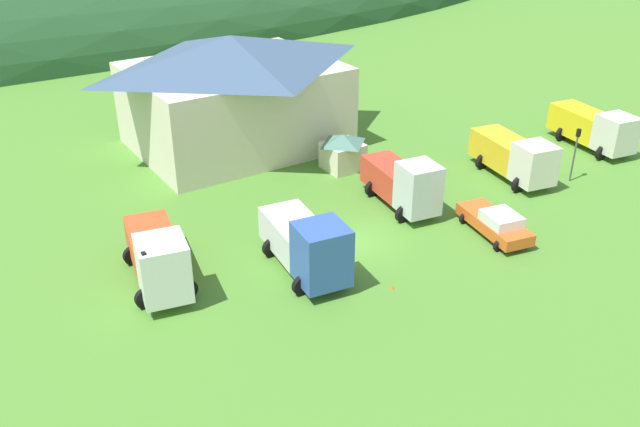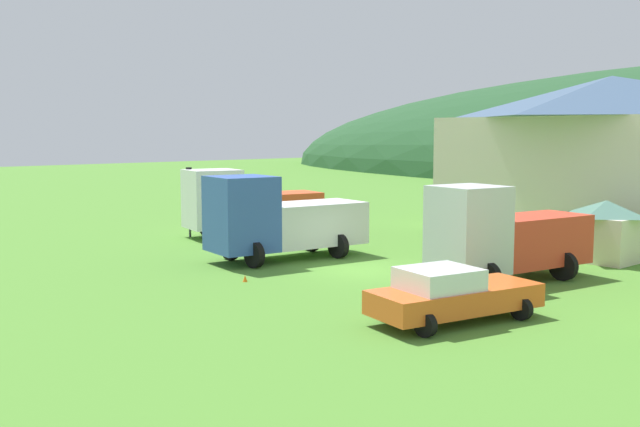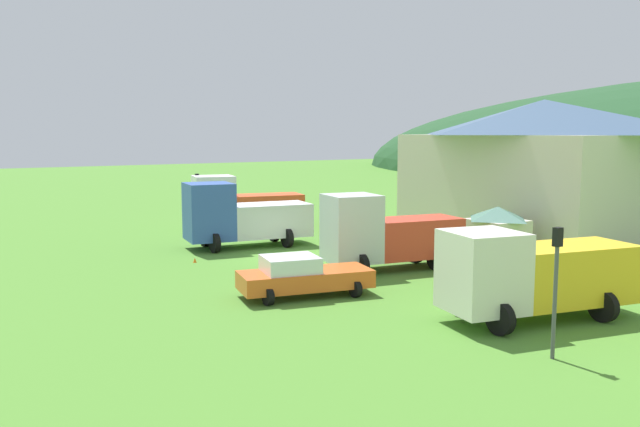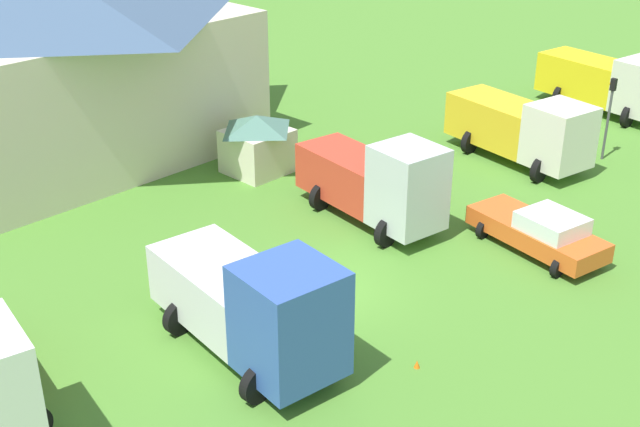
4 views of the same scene
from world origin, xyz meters
name	(u,v)px [view 2 (image 2 of 4)]	position (x,y,z in m)	size (l,w,h in m)	color
ground_plane	(359,270)	(0.00, 0.00, 0.00)	(200.00, 200.00, 0.00)	#4C842D
depot_building	(609,153)	(1.22, 17.87, 4.43)	(16.05, 12.76, 8.60)	beige
play_shed_cream	(606,230)	(5.54, 9.45, 1.37)	(2.81, 2.66, 2.66)	beige
heavy_rig_white	(243,203)	(-11.21, 2.21, 1.76)	(4.03, 7.77, 3.61)	white
box_truck_blue	(277,219)	(-4.08, -1.04, 1.82)	(3.86, 7.34, 3.73)	#3356AD
tow_truck_silver	(501,235)	(5.22, 2.22, 1.79)	(3.61, 6.97, 3.68)	silver
service_pickup_orange	(452,294)	(7.56, -3.59, 0.83)	(3.11, 5.59, 1.66)	orange
traffic_light_west	(189,194)	(-12.65, -0.24, 2.31)	(0.20, 0.32, 3.72)	#4C4C51
traffic_cone_near_pickup	(245,282)	(-1.19, -4.81, 0.00)	(0.36, 0.36, 0.50)	orange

